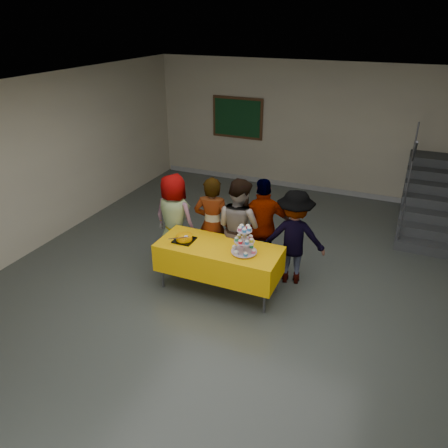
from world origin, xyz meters
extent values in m
plane|color=#4C514C|center=(0.00, 0.00, 0.00)|extent=(10.00, 10.00, 0.00)
cube|color=#BBB297|center=(0.00, 5.00, 1.50)|extent=(8.00, 0.04, 3.00)
cube|color=#BBB297|center=(-4.00, 0.00, 1.50)|extent=(0.04, 10.00, 3.00)
cube|color=silver|center=(0.00, 0.00, 3.00)|extent=(8.00, 10.00, 0.04)
cube|color=#999999|center=(0.00, 4.98, 0.06)|extent=(7.90, 0.03, 0.12)
cylinder|color=#595960|center=(-1.22, -0.10, 0.36)|extent=(0.04, 0.04, 0.73)
cylinder|color=#595960|center=(0.46, -0.10, 0.36)|extent=(0.04, 0.04, 0.73)
cylinder|color=#595960|center=(-1.22, 0.48, 0.36)|extent=(0.04, 0.04, 0.73)
cylinder|color=#595960|center=(0.46, 0.48, 0.36)|extent=(0.04, 0.04, 0.73)
cube|color=#595960|center=(-0.38, 0.19, 0.74)|extent=(1.80, 0.70, 0.02)
cube|color=#FAB005|center=(-0.38, 0.19, 0.55)|extent=(1.88, 0.78, 0.44)
cylinder|color=silver|center=(0.05, 0.14, 0.78)|extent=(0.18, 0.18, 0.01)
cylinder|color=silver|center=(0.05, 0.14, 0.98)|extent=(0.02, 0.02, 0.42)
cylinder|color=silver|center=(0.05, 0.14, 0.80)|extent=(0.38, 0.38, 0.01)
cylinder|color=silver|center=(0.05, 0.14, 0.97)|extent=(0.30, 0.30, 0.01)
cylinder|color=silver|center=(0.05, 0.14, 1.14)|extent=(0.22, 0.22, 0.01)
cube|color=black|center=(-0.94, 0.14, 0.78)|extent=(0.30, 0.30, 0.02)
cylinder|color=#F89C00|center=(-0.94, 0.14, 0.82)|extent=(0.25, 0.25, 0.07)
ellipsoid|color=#F89C00|center=(-0.94, 0.14, 0.86)|extent=(0.25, 0.25, 0.05)
ellipsoid|color=white|center=(-0.89, 0.10, 0.88)|extent=(0.08, 0.08, 0.02)
cube|color=silver|center=(-0.96, 0.01, 0.88)|extent=(0.30, 0.16, 0.04)
imported|color=slate|center=(-1.43, 0.72, 0.79)|extent=(0.82, 0.58, 1.58)
imported|color=slate|center=(-0.72, 0.70, 0.82)|extent=(0.66, 0.50, 1.64)
imported|color=slate|center=(-0.29, 0.79, 0.83)|extent=(0.98, 0.88, 1.65)
imported|color=slate|center=(0.07, 0.94, 0.82)|extent=(1.04, 0.77, 1.65)
imported|color=slate|center=(0.58, 0.90, 0.77)|extent=(1.10, 0.79, 1.55)
cube|color=#424447|center=(2.70, 2.75, 0.09)|extent=(1.30, 0.30, 0.18)
cube|color=#424447|center=(2.70, 3.05, 0.18)|extent=(1.30, 0.30, 0.36)
cube|color=#424447|center=(2.70, 3.35, 0.27)|extent=(1.30, 0.30, 0.54)
cube|color=#424447|center=(2.70, 3.65, 0.36)|extent=(1.30, 0.30, 0.72)
cube|color=#424447|center=(2.70, 3.95, 0.45)|extent=(1.30, 0.30, 0.90)
cube|color=#424447|center=(2.70, 4.25, 0.54)|extent=(1.30, 0.30, 1.08)
cube|color=#424447|center=(2.70, 4.55, 0.63)|extent=(1.30, 0.30, 1.26)
cube|color=#424447|center=(2.70, 4.85, 0.63)|extent=(1.30, 0.30, 1.26)
cylinder|color=#595960|center=(2.10, 2.70, 0.45)|extent=(0.04, 0.04, 0.90)
cylinder|color=#595960|center=(2.10, 3.50, 0.99)|extent=(0.04, 0.04, 0.90)
cylinder|color=#595960|center=(2.10, 4.40, 1.53)|extent=(0.04, 0.04, 0.90)
cylinder|color=#595960|center=(2.10, 3.55, 1.44)|extent=(0.04, 1.85, 1.20)
cube|color=#472B16|center=(-1.99, 4.97, 1.60)|extent=(1.30, 0.04, 1.00)
cube|color=#133C1C|center=(-1.99, 4.94, 1.60)|extent=(1.18, 0.02, 0.88)
camera|label=1|loc=(1.96, -5.06, 3.93)|focal=35.00mm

